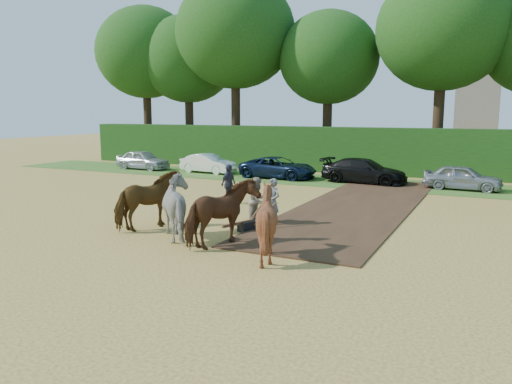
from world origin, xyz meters
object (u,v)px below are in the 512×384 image
at_px(spectator_far, 229,184).
at_px(spectator_near, 257,200).
at_px(plough_team, 204,210).
at_px(parked_cars, 394,173).
at_px(church, 483,31).

bearing_deg(spectator_far, spectator_near, -131.36).
relative_size(spectator_far, plough_team, 0.25).
relative_size(spectator_near, spectator_far, 0.98).
bearing_deg(parked_cars, spectator_far, -122.29).
xyz_separation_m(spectator_near, church, (4.98, 52.85, 12.88)).
relative_size(spectator_far, church, 0.06).
distance_m(spectator_near, church, 54.62).
height_order(spectator_near, church, church).
height_order(spectator_near, parked_cars, spectator_near).
height_order(spectator_near, spectator_far, spectator_far).
distance_m(parked_cars, church, 43.18).
height_order(plough_team, church, church).
xyz_separation_m(spectator_far, parked_cars, (5.55, 8.77, -0.19)).
distance_m(plough_team, parked_cars, 15.13).
relative_size(spectator_near, plough_team, 0.24).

